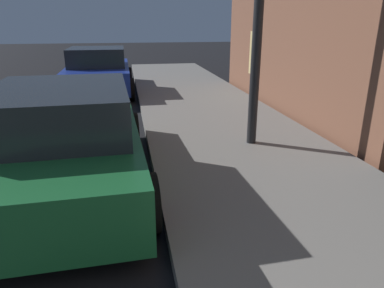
% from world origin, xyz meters
% --- Properties ---
extents(car_green, '(2.21, 4.42, 1.43)m').
position_xyz_m(car_green, '(2.85, 4.47, 0.71)').
color(car_green, '#19592D').
rests_on(car_green, ground).
extents(car_blue, '(2.10, 4.08, 1.43)m').
position_xyz_m(car_blue, '(2.85, 11.28, 0.70)').
color(car_blue, navy).
rests_on(car_blue, ground).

